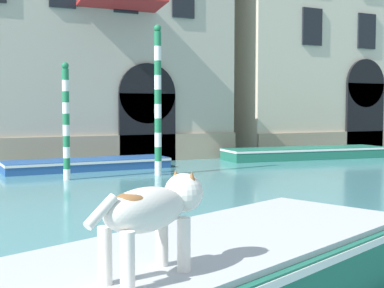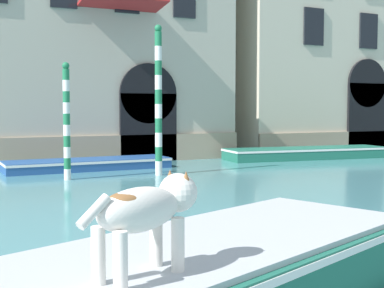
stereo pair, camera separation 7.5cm
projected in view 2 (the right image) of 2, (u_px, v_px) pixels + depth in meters
name	position (u px, v px, depth m)	size (l,w,h in m)	color
dog_on_deck	(147.00, 210.00, 4.37)	(1.18, 0.70, 0.84)	silver
boat_moored_near_palazzo	(88.00, 164.00, 18.28)	(5.62, 1.67, 0.36)	#234C8C
boat_moored_far	(306.00, 153.00, 22.14)	(7.09, 2.49, 0.46)	#1E6651
mooring_pole_0	(158.00, 100.00, 16.56)	(0.23, 0.23, 4.66)	white
mooring_pole_2	(67.00, 121.00, 15.52)	(0.21, 0.21, 3.43)	white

